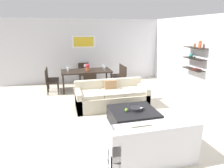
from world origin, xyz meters
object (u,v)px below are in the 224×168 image
apple_on_coffee_table (126,110)px  wine_glass_left_near (68,69)px  dining_chair_right_far (119,74)px  wine_glass_right_near (105,67)px  loveseat_white (148,143)px  centerpiece_vase (87,67)px  dining_table (86,72)px  dining_chair_foot (90,83)px  candle_jar (141,109)px  wine_glass_right_far (103,66)px  wine_glass_left_far (67,68)px  coffee_table (133,117)px  dining_chair_left_near (50,80)px  dining_chair_head (84,72)px  wine_glass_head (85,66)px  dining_chair_left_far (50,77)px  sofa_beige (111,97)px  decorative_bowl (136,108)px  dining_chair_right_near (122,76)px

apple_on_coffee_table → wine_glass_left_near: 3.41m
dining_chair_right_far → wine_glass_right_near: wine_glass_right_near is taller
loveseat_white → centerpiece_vase: (-0.50, 4.46, 0.61)m
dining_table → dining_chair_foot: size_ratio=2.15×
wine_glass_left_near → candle_jar: bearing=-63.0°
dining_chair_foot → candle_jar: bearing=-69.0°
wine_glass_right_far → wine_glass_left_far: 1.39m
coffee_table → wine_glass_left_far: size_ratio=7.77×
coffee_table → wine_glass_right_far: size_ratio=5.99×
apple_on_coffee_table → dining_chair_foot: (-0.54, 2.38, 0.08)m
candle_jar → dining_chair_left_near: bearing=126.5°
dining_chair_left_near → dining_chair_head: (1.35, 1.10, 0.00)m
wine_glass_right_near → apple_on_coffee_table: bearing=-92.9°
wine_glass_right_far → wine_glass_head: size_ratio=1.14×
candle_jar → dining_chair_left_far: dining_chair_left_far is taller
candle_jar → dining_chair_foot: dining_chair_foot is taller
dining_chair_left_far → apple_on_coffee_table: bearing=-61.5°
dining_chair_right_far → centerpiece_vase: bearing=-168.5°
wine_glass_right_far → sofa_beige: bearing=-95.4°
loveseat_white → dining_chair_foot: size_ratio=1.78×
coffee_table → dining_chair_foot: dining_chair_foot is taller
decorative_bowl → wine_glass_right_far: size_ratio=1.97×
candle_jar → apple_on_coffee_table: size_ratio=0.82×
coffee_table → dining_chair_foot: size_ratio=1.26×
dining_chair_left_near → dining_chair_left_far: bearing=90.0°
dining_chair_right_near → centerpiece_vase: (-1.31, 0.16, 0.40)m
dining_chair_right_near → centerpiece_vase: bearing=172.9°
apple_on_coffee_table → coffee_table: bearing=16.4°
coffee_table → candle_jar: size_ratio=16.18×
apple_on_coffee_table → dining_chair_left_near: size_ratio=0.09×
wine_glass_left_near → dining_chair_right_far: bearing=9.3°
wine_glass_right_near → wine_glass_head: 0.88m
loveseat_white → wine_glass_right_near: size_ratio=8.51×
coffee_table → dining_chair_right_far: dining_chair_right_far is taller
decorative_bowl → dining_chair_right_near: (0.54, 2.97, 0.09)m
loveseat_white → apple_on_coffee_table: size_ratio=18.72×
dining_chair_foot → dining_chair_left_far: size_ratio=1.00×
decorative_bowl → wine_glass_right_far: wine_glass_right_far is taller
dining_table → wine_glass_right_near: (0.70, -0.12, 0.20)m
dining_chair_head → dining_chair_right_far: bearing=-26.4°
sofa_beige → wine_glass_head: bearing=101.8°
sofa_beige → dining_chair_right_near: 1.95m
loveseat_white → dining_chair_right_far: 4.80m
coffee_table → dining_table: 3.33m
dining_table → wine_glass_left_far: bearing=170.3°
dining_chair_foot → wine_glass_head: bearing=90.0°
dining_chair_right_near → wine_glass_left_far: bearing=170.7°
loveseat_white → dining_chair_left_near: size_ratio=1.78×
decorative_bowl → dining_chair_foot: (-0.81, 2.30, 0.09)m
dining_chair_head → candle_jar: bearing=-77.6°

